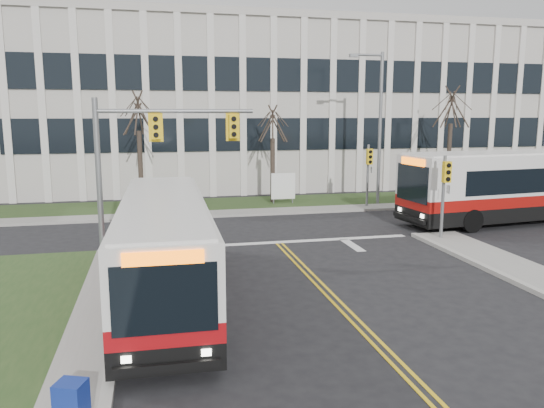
{
  "coord_description": "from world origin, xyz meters",
  "views": [
    {
      "loc": [
        -5.22,
        -13.91,
        5.61
      ],
      "look_at": [
        -0.62,
        6.67,
        2.0
      ],
      "focal_mm": 35.0,
      "sensor_mm": 36.0,
      "label": 1
    }
  ],
  "objects_px": {
    "streetlight": "(378,120)",
    "newspaper_box_blue": "(72,407)",
    "directory_sign": "(283,186)",
    "bus_cross": "(524,187)",
    "bus_main": "(165,250)"
  },
  "relations": [
    {
      "from": "bus_main",
      "to": "newspaper_box_blue",
      "type": "height_order",
      "value": "bus_main"
    },
    {
      "from": "bus_main",
      "to": "bus_cross",
      "type": "relative_size",
      "value": 0.84
    },
    {
      "from": "directory_sign",
      "to": "newspaper_box_blue",
      "type": "height_order",
      "value": "directory_sign"
    },
    {
      "from": "streetlight",
      "to": "bus_cross",
      "type": "xyz_separation_m",
      "value": [
        5.55,
        -6.28,
        -3.39
      ]
    },
    {
      "from": "bus_main",
      "to": "bus_cross",
      "type": "distance_m",
      "value": 20.16
    },
    {
      "from": "streetlight",
      "to": "bus_main",
      "type": "height_order",
      "value": "streetlight"
    },
    {
      "from": "directory_sign",
      "to": "bus_main",
      "type": "bearing_deg",
      "value": -115.98
    },
    {
      "from": "streetlight",
      "to": "newspaper_box_blue",
      "type": "bearing_deg",
      "value": -125.36
    },
    {
      "from": "directory_sign",
      "to": "bus_cross",
      "type": "distance_m",
      "value": 13.44
    },
    {
      "from": "streetlight",
      "to": "directory_sign",
      "type": "distance_m",
      "value": 6.96
    },
    {
      "from": "directory_sign",
      "to": "bus_cross",
      "type": "bearing_deg",
      "value": -34.37
    },
    {
      "from": "directory_sign",
      "to": "bus_main",
      "type": "relative_size",
      "value": 0.18
    },
    {
      "from": "bus_main",
      "to": "streetlight",
      "type": "bearing_deg",
      "value": 48.3
    },
    {
      "from": "newspaper_box_blue",
      "to": "directory_sign",
      "type": "bearing_deg",
      "value": 88.69
    },
    {
      "from": "newspaper_box_blue",
      "to": "streetlight",
      "type": "bearing_deg",
      "value": 76.06
    }
  ]
}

